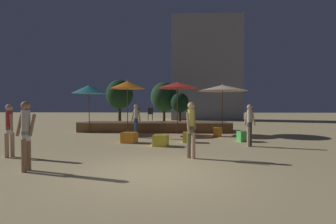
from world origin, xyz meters
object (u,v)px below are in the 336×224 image
at_px(patio_umbrella_3, 89,89).
at_px(person_2, 249,123).
at_px(cube_seat_3, 243,136).
at_px(frisbee_disc, 182,146).
at_px(cube_seat_2, 188,137).
at_px(patio_umbrella_1, 177,85).
at_px(person_4, 9,128).
at_px(cube_seat_4, 218,132).
at_px(bistro_chair_0, 189,113).
at_px(person_0, 136,119).
at_px(background_tree_0, 120,94).
at_px(bistro_chair_2, 150,113).
at_px(background_tree_1, 180,103).
at_px(cube_seat_1, 129,137).
at_px(patio_umbrella_0, 128,85).
at_px(person_3, 26,132).
at_px(person_1, 191,127).
at_px(patio_umbrella_2, 222,88).
at_px(background_tree_2, 164,97).
at_px(cube_seat_0, 161,140).
at_px(bistro_chair_1, 137,113).

distance_m(patio_umbrella_3, person_2, 10.23).
xyz_separation_m(cube_seat_3, frisbee_disc, (-2.94, -1.84, -0.23)).
bearing_deg(cube_seat_2, patio_umbrella_1, 98.26).
relative_size(person_4, frisbee_disc, 7.23).
bearing_deg(cube_seat_4, frisbee_disc, -117.19).
relative_size(person_2, bistro_chair_0, 1.97).
bearing_deg(frisbee_disc, person_0, 128.47).
xyz_separation_m(frisbee_disc, background_tree_0, (-5.80, 13.42, 2.76)).
xyz_separation_m(patio_umbrella_3, cube_seat_4, (7.84, -1.55, -2.51)).
xyz_separation_m(bistro_chair_2, background_tree_0, (-3.58, 5.87, 1.56)).
distance_m(cube_seat_2, person_4, 7.18).
bearing_deg(person_4, person_0, -174.28).
bearing_deg(background_tree_1, cube_seat_4, -79.19).
bearing_deg(cube_seat_1, patio_umbrella_0, 102.64).
xyz_separation_m(person_3, bistro_chair_2, (1.87, 11.80, 0.20)).
bearing_deg(frisbee_disc, person_1, -83.60).
xyz_separation_m(cube_seat_4, bistro_chair_0, (-1.52, 2.28, 0.97)).
xyz_separation_m(patio_umbrella_3, person_1, (6.13, -7.77, -1.74)).
relative_size(patio_umbrella_0, person_3, 1.81).
relative_size(person_3, background_tree_0, 0.44).
distance_m(cube_seat_4, person_0, 4.58).
height_order(patio_umbrella_2, background_tree_0, background_tree_0).
bearing_deg(cube_seat_2, patio_umbrella_3, 146.71).
bearing_deg(patio_umbrella_2, bistro_chair_2, 151.58).
bearing_deg(background_tree_1, frisbee_disc, -89.35).
relative_size(patio_umbrella_2, background_tree_2, 0.72).
distance_m(cube_seat_0, bistro_chair_0, 6.16).
relative_size(cube_seat_0, bistro_chair_0, 0.76).
height_order(patio_umbrella_1, cube_seat_4, patio_umbrella_1).
height_order(cube_seat_2, background_tree_0, background_tree_0).
bearing_deg(person_0, frisbee_disc, 39.23).
distance_m(person_4, background_tree_1, 18.50).
distance_m(patio_umbrella_1, person_1, 7.80).
height_order(patio_umbrella_3, background_tree_0, background_tree_0).
distance_m(patio_umbrella_0, frisbee_disc, 6.70).
bearing_deg(patio_umbrella_3, cube_seat_0, -46.44).
distance_m(patio_umbrella_1, cube_seat_1, 5.34).
height_order(person_4, bistro_chair_0, person_4).
relative_size(cube_seat_1, bistro_chair_1, 0.83).
height_order(cube_seat_2, background_tree_2, background_tree_2).
bearing_deg(background_tree_1, person_1, -88.57).
relative_size(patio_umbrella_3, bistro_chair_2, 3.45).
height_order(person_0, bistro_chair_0, person_0).
xyz_separation_m(cube_seat_3, background_tree_2, (-4.79, 15.15, 2.42)).
xyz_separation_m(patio_umbrella_2, bistro_chair_2, (-4.65, 2.52, -1.56)).
bearing_deg(background_tree_0, person_4, -89.79).
distance_m(patio_umbrella_2, cube_seat_1, 6.74).
xyz_separation_m(person_1, person_2, (2.55, 2.65, -0.05)).
distance_m(patio_umbrella_2, cube_seat_2, 4.94).
distance_m(person_3, bistro_chair_0, 11.35).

